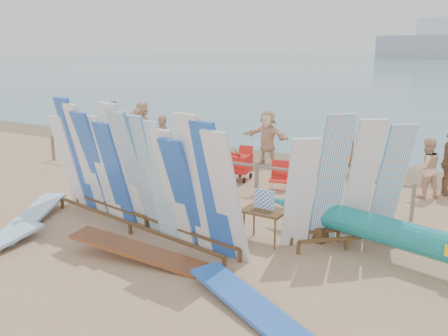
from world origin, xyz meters
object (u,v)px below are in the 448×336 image
Objects in this scene: main_surfboard_rack at (136,176)px; beachgoer_3 at (196,137)px; side_surfboard_rack at (347,187)px; beach_chair_right at (279,182)px; stroller at (242,167)px; vendor_table at (264,225)px; beachgoer_2 at (164,139)px; beachgoer_1 at (140,135)px; beachgoer_0 at (128,133)px; beachgoer_extra_1 at (114,123)px; beach_chair_left at (228,173)px; beachgoer_5 at (267,138)px; beachgoer_11 at (143,125)px; beachgoer_7 at (348,150)px; flat_board_a at (32,222)px; outrigger_canoe at (395,235)px; flat_board_d at (251,312)px; flat_board_c at (137,260)px; beachgoer_8 at (426,168)px.

main_surfboard_rack reaches higher than beachgoer_3.
side_surfboard_rack is 4.09m from beach_chair_right.
beach_chair_right is 1.43m from stroller.
vendor_table is 7.62m from beachgoer_2.
beachgoer_1 reaches higher than beachgoer_0.
beachgoer_extra_1 is (-8.51, 2.62, 0.66)m from beach_chair_right.
vendor_table is 4.70m from stroller.
vendor_table reaches higher than stroller.
beach_chair_left is 2.60m from beachgoer_5.
beachgoer_1 is at bearing 159.10° from beach_chair_right.
stroller is (0.29, 0.34, 0.16)m from beach_chair_left.
beachgoer_7 is (8.24, -0.31, -0.07)m from beachgoer_11.
stroller reaches higher than beach_chair_left.
flat_board_a is 2.68× the size of stroller.
beachgoer_7 reaches higher than outrigger_canoe.
beachgoer_3 is at bearing 164.03° from beach_chair_left.
stroller is (-1.37, 0.38, 0.17)m from beach_chair_right.
beachgoer_7 is (2.92, 2.24, 0.61)m from beach_chair_left.
stroller is 4.42m from beachgoer_1.
side_surfboard_rack is 6.93m from beachgoer_5.
flat_board_d is 1.45× the size of beachgoer_5.
vendor_table reaches higher than flat_board_d.
stroller is 0.55× the size of beachgoer_1.
beachgoer_7 reaches higher than beachgoer_0.
outrigger_canoe is 9.53m from beachgoer_2.
side_surfboard_rack is 7.06m from flat_board_a.
outrigger_canoe is at bearing -1.64° from flat_board_d.
beachgoer_3 is at bearing 134.64° from vendor_table.
stroller is at bearing -59.44° from beachgoer_2.
flat_board_c is 1.57× the size of beachgoer_7.
beachgoer_5 reaches higher than beachgoer_11.
beachgoer_0 reaches higher than vendor_table.
beachgoer_7 reaches higher than vendor_table.
beachgoer_11 is 1.14× the size of beachgoer_2.
beachgoer_extra_1 is 6.94m from beachgoer_5.
beachgoer_5 is at bearing 0.14° from flat_board_c.
beachgoer_0 is (-9.24, 4.13, -0.41)m from side_surfboard_rack.
beachgoer_0 reaches higher than beachgoer_8.
stroller is 5.08m from beachgoer_8.
beachgoer_3 is (-5.44, 5.77, 0.39)m from vendor_table.
main_surfboard_rack reaches higher than stroller.
flat_board_a is 1.45× the size of beachgoer_5.
flat_board_c is 1.76× the size of beachgoer_3.
main_surfboard_rack reaches higher than beachgoer_2.
beachgoer_0 reaches higher than flat_board_a.
main_surfboard_rack is 3.46× the size of beachgoer_2.
stroller is at bearing 99.68° from main_surfboard_rack.
flat_board_c is at bearing 104.50° from flat_board_d.
beachgoer_11 is at bearing -28.67° from beachgoer_extra_1.
beach_chair_right is at bearing -60.58° from beachgoer_2.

